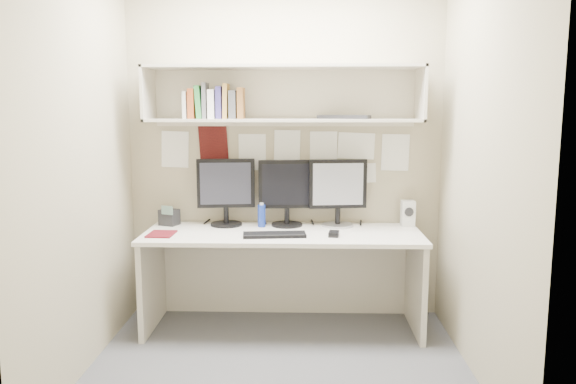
{
  "coord_description": "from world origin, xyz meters",
  "views": [
    {
      "loc": [
        0.16,
        -3.32,
        1.63
      ],
      "look_at": [
        0.05,
        0.35,
        1.07
      ],
      "focal_mm": 35.0,
      "sensor_mm": 36.0,
      "label": 1
    }
  ],
  "objects_px": {
    "monitor_right": "(338,190)",
    "speaker": "(408,213)",
    "monitor_left": "(226,190)",
    "keyboard": "(274,235)",
    "monitor_center": "(287,190)",
    "maroon_notebook": "(161,234)",
    "desk": "(283,280)",
    "desk_phone": "(169,217)"
  },
  "relations": [
    {
      "from": "monitor_right",
      "to": "speaker",
      "type": "height_order",
      "value": "monitor_right"
    },
    {
      "from": "monitor_right",
      "to": "monitor_center",
      "type": "bearing_deg",
      "value": 173.33
    },
    {
      "from": "monitor_center",
      "to": "speaker",
      "type": "bearing_deg",
      "value": -4.32
    },
    {
      "from": "maroon_notebook",
      "to": "monitor_center",
      "type": "bearing_deg",
      "value": 23.59
    },
    {
      "from": "speaker",
      "to": "monitor_center",
      "type": "bearing_deg",
      "value": 179.85
    },
    {
      "from": "speaker",
      "to": "maroon_notebook",
      "type": "bearing_deg",
      "value": -169.74
    },
    {
      "from": "desk",
      "to": "speaker",
      "type": "relative_size",
      "value": 10.28
    },
    {
      "from": "desk",
      "to": "monitor_right",
      "type": "height_order",
      "value": "monitor_right"
    },
    {
      "from": "speaker",
      "to": "desk_phone",
      "type": "relative_size",
      "value": 1.2
    },
    {
      "from": "desk",
      "to": "monitor_center",
      "type": "relative_size",
      "value": 3.99
    },
    {
      "from": "monitor_center",
      "to": "desk_phone",
      "type": "bearing_deg",
      "value": 175.43
    },
    {
      "from": "monitor_left",
      "to": "keyboard",
      "type": "bearing_deg",
      "value": -50.33
    },
    {
      "from": "desk",
      "to": "maroon_notebook",
      "type": "bearing_deg",
      "value": -171.63
    },
    {
      "from": "monitor_right",
      "to": "speaker",
      "type": "bearing_deg",
      "value": -5.07
    },
    {
      "from": "monitor_right",
      "to": "keyboard",
      "type": "bearing_deg",
      "value": -148.38
    },
    {
      "from": "monitor_left",
      "to": "keyboard",
      "type": "height_order",
      "value": "monitor_left"
    },
    {
      "from": "desk",
      "to": "maroon_notebook",
      "type": "height_order",
      "value": "maroon_notebook"
    },
    {
      "from": "speaker",
      "to": "monitor_right",
      "type": "bearing_deg",
      "value": -179.48
    },
    {
      "from": "monitor_center",
      "to": "monitor_right",
      "type": "relative_size",
      "value": 0.99
    },
    {
      "from": "monitor_center",
      "to": "keyboard",
      "type": "relative_size",
      "value": 1.14
    },
    {
      "from": "speaker",
      "to": "maroon_notebook",
      "type": "height_order",
      "value": "speaker"
    },
    {
      "from": "monitor_left",
      "to": "speaker",
      "type": "height_order",
      "value": "monitor_left"
    },
    {
      "from": "monitor_center",
      "to": "speaker",
      "type": "xyz_separation_m",
      "value": [
        0.92,
        0.01,
        -0.17
      ]
    },
    {
      "from": "monitor_right",
      "to": "speaker",
      "type": "relative_size",
      "value": 2.6
    },
    {
      "from": "desk",
      "to": "monitor_right",
      "type": "relative_size",
      "value": 3.95
    },
    {
      "from": "monitor_center",
      "to": "speaker",
      "type": "relative_size",
      "value": 2.57
    },
    {
      "from": "monitor_right",
      "to": "maroon_notebook",
      "type": "distance_m",
      "value": 1.34
    },
    {
      "from": "monitor_left",
      "to": "speaker",
      "type": "bearing_deg",
      "value": -6.58
    },
    {
      "from": "maroon_notebook",
      "to": "monitor_right",
      "type": "bearing_deg",
      "value": 17.41
    },
    {
      "from": "monitor_left",
      "to": "monitor_right",
      "type": "height_order",
      "value": "monitor_left"
    },
    {
      "from": "monitor_center",
      "to": "speaker",
      "type": "height_order",
      "value": "monitor_center"
    },
    {
      "from": "monitor_right",
      "to": "desk_phone",
      "type": "bearing_deg",
      "value": 173.8
    },
    {
      "from": "desk",
      "to": "keyboard",
      "type": "xyz_separation_m",
      "value": [
        -0.05,
        -0.14,
        0.37
      ]
    },
    {
      "from": "monitor_left",
      "to": "monitor_right",
      "type": "relative_size",
      "value": 1.0
    },
    {
      "from": "monitor_left",
      "to": "maroon_notebook",
      "type": "bearing_deg",
      "value": -147.43
    },
    {
      "from": "keyboard",
      "to": "maroon_notebook",
      "type": "relative_size",
      "value": 2.02
    },
    {
      "from": "desk_phone",
      "to": "monitor_left",
      "type": "bearing_deg",
      "value": 22.68
    },
    {
      "from": "desk",
      "to": "desk_phone",
      "type": "bearing_deg",
      "value": 166.65
    },
    {
      "from": "monitor_right",
      "to": "desk_phone",
      "type": "xyz_separation_m",
      "value": [
        -1.29,
        -0.01,
        -0.21
      ]
    },
    {
      "from": "keyboard",
      "to": "maroon_notebook",
      "type": "bearing_deg",
      "value": 172.82
    },
    {
      "from": "monitor_center",
      "to": "maroon_notebook",
      "type": "distance_m",
      "value": 0.98
    },
    {
      "from": "monitor_left",
      "to": "desk_phone",
      "type": "bearing_deg",
      "value": 174.17
    }
  ]
}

